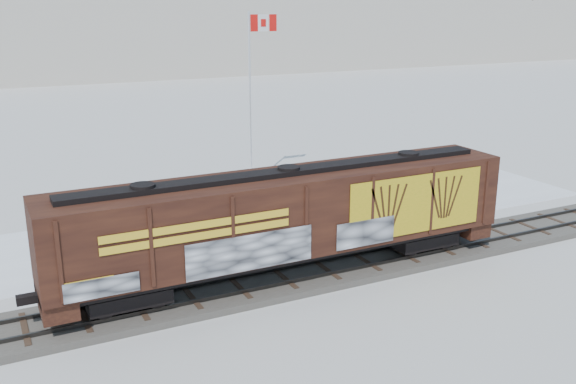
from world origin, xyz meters
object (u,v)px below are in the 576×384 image
hopper_railcar (289,216)px  car_white (307,202)px  car_dark (353,194)px  flagpole (252,125)px  car_silver (223,216)px

hopper_railcar → car_white: size_ratio=3.83×
hopper_railcar → car_dark: 11.10m
hopper_railcar → flagpole: bearing=72.1°
car_silver → car_dark: 8.19m
car_dark → car_white: bearing=115.3°
car_white → car_dark: (3.22, 0.47, -0.09)m
car_silver → car_white: bearing=-87.2°
hopper_railcar → car_dark: (7.85, 7.56, -2.13)m
car_silver → car_white: 4.95m
car_dark → hopper_railcar: bearing=151.0°
car_silver → flagpole: bearing=-33.3°
car_white → car_dark: size_ratio=0.98×
car_dark → car_silver: bearing=112.2°
car_white → car_silver: bearing=93.6°
hopper_railcar → car_silver: 7.13m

